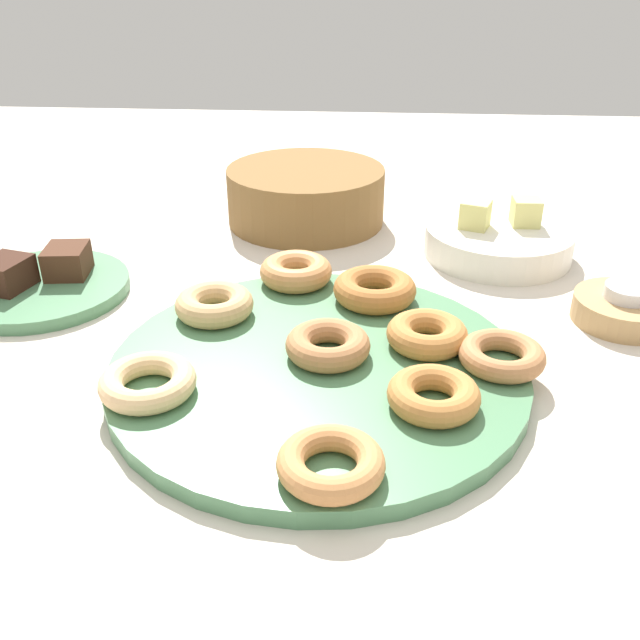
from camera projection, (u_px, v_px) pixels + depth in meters
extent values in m
plane|color=beige|center=(318.00, 377.00, 0.68)|extent=(2.40, 2.40, 0.00)
cylinder|color=#4C7F56|center=(318.00, 369.00, 0.68)|extent=(0.41, 0.41, 0.02)
torus|color=#EABC84|center=(148.00, 382.00, 0.62)|extent=(0.12, 0.12, 0.02)
torus|color=#AD6B33|center=(375.00, 289.00, 0.78)|extent=(0.13, 0.13, 0.03)
torus|color=#B27547|center=(328.00, 345.00, 0.68)|extent=(0.12, 0.12, 0.03)
torus|color=#B27547|center=(502.00, 355.00, 0.67)|extent=(0.09, 0.09, 0.02)
torus|color=#BC7A3D|center=(434.00, 395.00, 0.61)|extent=(0.11, 0.11, 0.02)
torus|color=tan|center=(214.00, 304.00, 0.75)|extent=(0.12, 0.12, 0.03)
torus|color=#BC7A3D|center=(427.00, 334.00, 0.70)|extent=(0.09, 0.09, 0.03)
torus|color=#C6844C|center=(296.00, 271.00, 0.83)|extent=(0.12, 0.12, 0.03)
torus|color=#C6844C|center=(331.00, 463.00, 0.53)|extent=(0.09, 0.09, 0.02)
cylinder|color=#4C7F56|center=(42.00, 288.00, 0.84)|extent=(0.21, 0.21, 0.02)
cube|color=#381E14|center=(6.00, 274.00, 0.82)|extent=(0.06, 0.07, 0.04)
cube|color=#472819|center=(67.00, 261.00, 0.85)|extent=(0.05, 0.06, 0.04)
cylinder|color=tan|center=(623.00, 310.00, 0.78)|extent=(0.11, 0.11, 0.03)
cylinder|color=silver|center=(628.00, 292.00, 0.77)|extent=(0.05, 0.05, 0.01)
cylinder|color=brown|center=(306.00, 195.00, 1.04)|extent=(0.32, 0.32, 0.08)
cylinder|color=silver|center=(498.00, 242.00, 0.94)|extent=(0.20, 0.20, 0.04)
cube|color=#DBD67A|center=(475.00, 214.00, 0.92)|extent=(0.05, 0.05, 0.04)
cube|color=#DBD67A|center=(526.00, 212.00, 0.93)|extent=(0.04, 0.04, 0.04)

